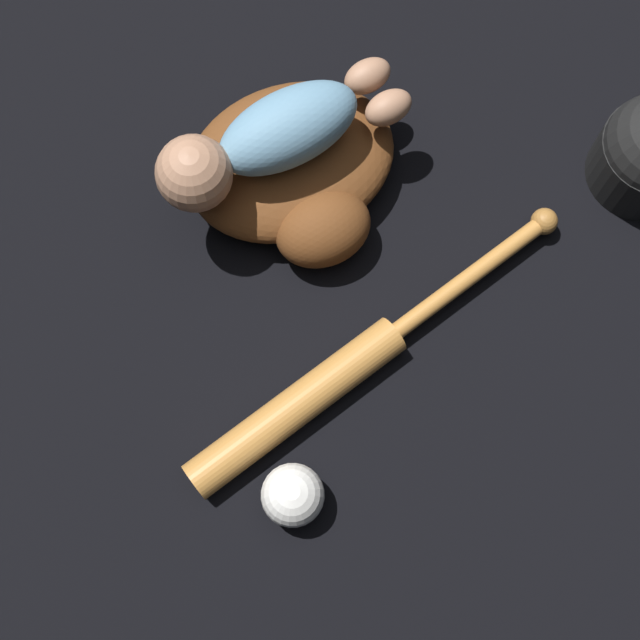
# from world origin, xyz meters

# --- Properties ---
(ground_plane) EXTENTS (6.00, 6.00, 0.00)m
(ground_plane) POSITION_xyz_m (0.00, 0.00, 0.00)
(ground_plane) COLOR black
(baseball_glove) EXTENTS (0.33, 0.31, 0.09)m
(baseball_glove) POSITION_xyz_m (0.01, 0.04, 0.04)
(baseball_glove) COLOR brown
(baseball_glove) RESTS_ON ground
(baby_figure) EXTENTS (0.34, 0.19, 0.09)m
(baby_figure) POSITION_xyz_m (0.04, 0.04, 0.13)
(baby_figure) COLOR #6693B2
(baby_figure) RESTS_ON baseball_glove
(baseball_bat) EXTENTS (0.52, 0.31, 0.05)m
(baseball_bat) POSITION_xyz_m (0.01, 0.32, 0.02)
(baseball_bat) COLOR #C6843D
(baseball_bat) RESTS_ON ground
(baseball) EXTENTS (0.08, 0.08, 0.08)m
(baseball) POSITION_xyz_m (0.08, 0.46, 0.04)
(baseball) COLOR white
(baseball) RESTS_ON ground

